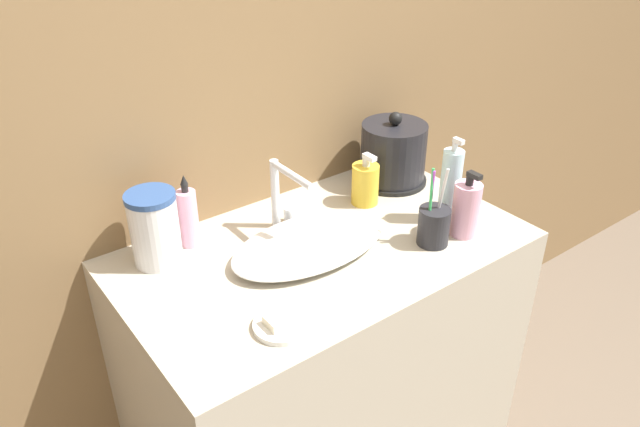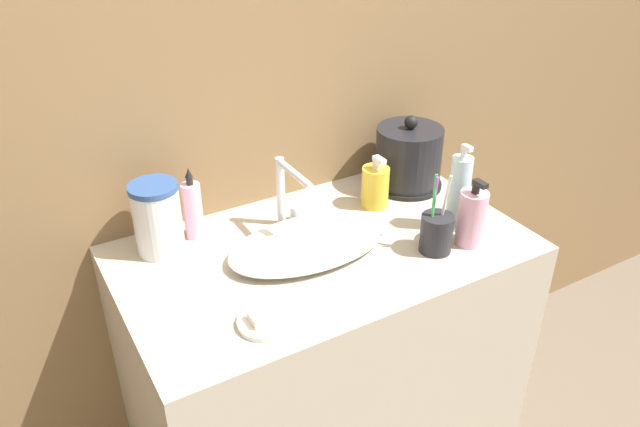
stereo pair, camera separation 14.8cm
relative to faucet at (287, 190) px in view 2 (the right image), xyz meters
The scene contains 12 objects.
wall_back 0.38m from the faucet, 79.73° to the left, with size 6.00×0.04×2.60m.
vanity_counter 0.56m from the faucet, 75.70° to the right, with size 1.00×0.59×0.86m.
sink_basin 0.15m from the faucet, 92.31° to the right, with size 0.42×0.24×0.04m.
faucet is the anchor object (origin of this frame).
electric_kettle 0.41m from the faucet, ahead, with size 0.20×0.20×0.22m.
toothbrush_cup 0.39m from the faucet, 46.66° to the right, with size 0.08×0.08×0.21m.
lotion_bottle 0.43m from the faucet, 30.18° to the right, with size 0.05×0.05×0.23m.
shampoo_bottle 0.24m from the faucet, 160.59° to the left, with size 0.05×0.05×0.19m.
mouthwash_bottle 0.46m from the faucet, 39.51° to the right, with size 0.07×0.07×0.18m.
hand_cream_bottle 0.27m from the faucet, ahead, with size 0.07×0.07×0.15m.
soap_dish 0.40m from the faucet, 124.33° to the right, with size 0.12×0.12×0.03m.
water_pitcher 0.32m from the faucet, 169.41° to the left, with size 0.12×0.12×0.18m.
Camera 2 is at (-0.65, -0.81, 1.71)m, focal length 35.00 mm.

